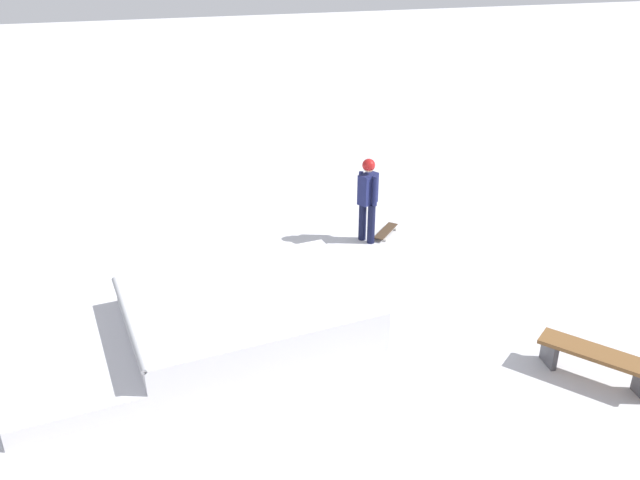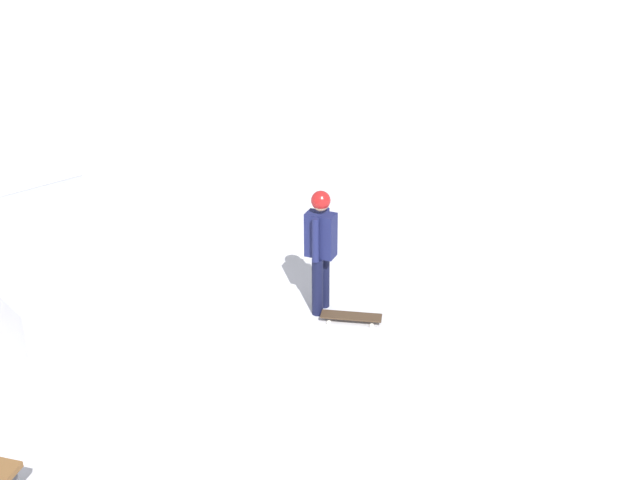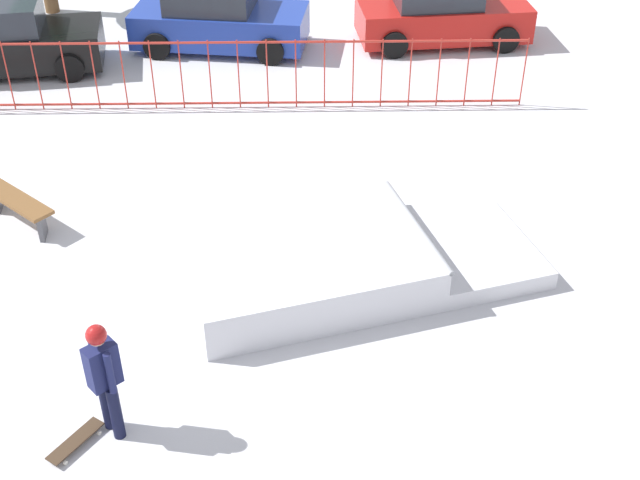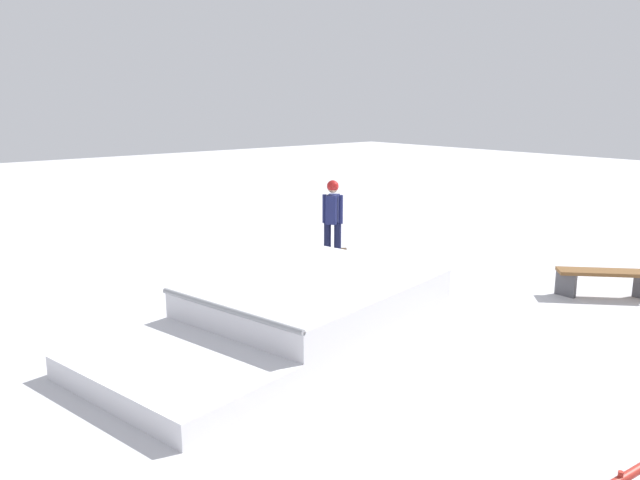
# 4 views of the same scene
# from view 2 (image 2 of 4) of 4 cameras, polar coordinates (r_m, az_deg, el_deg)

# --- Properties ---
(ground_plane) EXTENTS (60.00, 60.00, 0.00)m
(ground_plane) POSITION_cam_2_polar(r_m,az_deg,el_deg) (11.27, -15.37, -4.58)
(ground_plane) COLOR silver
(skate_ramp) EXTENTS (5.78, 3.54, 0.74)m
(skate_ramp) POSITION_cam_2_polar(r_m,az_deg,el_deg) (12.40, -18.95, -0.54)
(skate_ramp) COLOR silver
(skate_ramp) RESTS_ON ground
(skater) EXTENTS (0.44, 0.40, 1.73)m
(skater) POSITION_cam_2_polar(r_m,az_deg,el_deg) (10.32, 0.06, -0.19)
(skater) COLOR black
(skater) RESTS_ON ground
(skateboard) EXTENTS (0.67, 0.74, 0.09)m
(skateboard) POSITION_cam_2_polar(r_m,az_deg,el_deg) (10.51, 2.25, -5.47)
(skateboard) COLOR #3F2D1E
(skateboard) RESTS_ON ground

